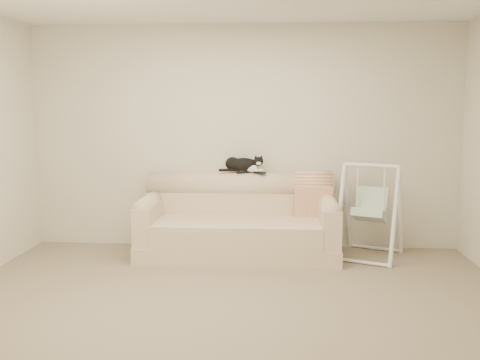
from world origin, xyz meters
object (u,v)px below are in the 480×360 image
at_px(remote_a, 244,172).
at_px(remote_b, 260,173).
at_px(baby_swing, 370,210).
at_px(tuxedo_cat, 243,164).
at_px(sofa, 239,224).

height_order(remote_a, remote_b, remote_a).
bearing_deg(baby_swing, tuxedo_cat, 169.75).
distance_m(remote_b, baby_swing, 1.30).
distance_m(sofa, remote_a, 0.61).
bearing_deg(tuxedo_cat, remote_a, -10.15).
distance_m(remote_a, remote_b, 0.19).
bearing_deg(baby_swing, sofa, 179.72).
bearing_deg(remote_a, tuxedo_cat, 169.85).
distance_m(remote_a, baby_swing, 1.48).
bearing_deg(remote_b, remote_a, 168.39).
bearing_deg(baby_swing, remote_b, 169.95).
bearing_deg(remote_a, sofa, -100.47).
xyz_separation_m(remote_b, baby_swing, (1.23, -0.22, -0.38)).
relative_size(remote_a, baby_swing, 0.18).
relative_size(sofa, remote_a, 11.91).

